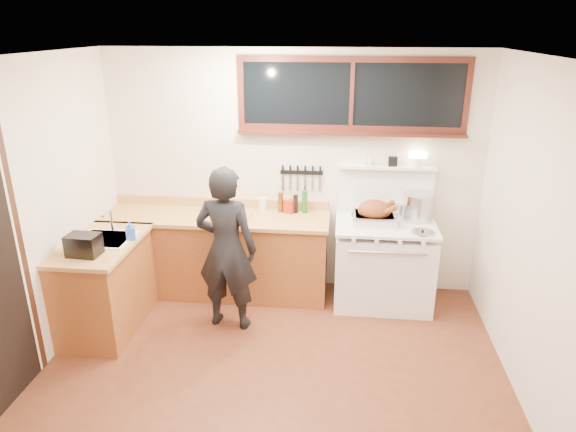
# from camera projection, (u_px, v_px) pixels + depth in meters

# --- Properties ---
(ground_plane) EXTENTS (4.00, 3.50, 0.02)m
(ground_plane) POSITION_uv_depth(u_px,v_px,m) (271.00, 378.00, 4.36)
(ground_plane) COLOR #562716
(room_shell) EXTENTS (4.10, 3.60, 2.65)m
(room_shell) POSITION_uv_depth(u_px,v_px,m) (269.00, 192.00, 3.77)
(room_shell) COLOR silver
(room_shell) RESTS_ON ground
(counter_back) EXTENTS (2.44, 0.64, 1.00)m
(counter_back) POSITION_uv_depth(u_px,v_px,m) (217.00, 253.00, 5.62)
(counter_back) COLOR brown
(counter_back) RESTS_ON ground
(counter_left) EXTENTS (0.64, 1.09, 0.90)m
(counter_left) POSITION_uv_depth(u_px,v_px,m) (105.00, 285.00, 4.95)
(counter_left) COLOR brown
(counter_left) RESTS_ON ground
(sink_unit) EXTENTS (0.50, 0.45, 0.37)m
(sink_unit) POSITION_uv_depth(u_px,v_px,m) (106.00, 244.00, 4.88)
(sink_unit) COLOR white
(sink_unit) RESTS_ON counter_left
(vintage_stove) EXTENTS (1.02, 0.74, 1.59)m
(vintage_stove) POSITION_uv_depth(u_px,v_px,m) (383.00, 261.00, 5.40)
(vintage_stove) COLOR white
(vintage_stove) RESTS_ON ground
(back_window) EXTENTS (2.32, 0.13, 0.77)m
(back_window) POSITION_uv_depth(u_px,v_px,m) (351.00, 103.00, 5.17)
(back_window) COLOR black
(back_window) RESTS_ON room_shell
(knife_strip) EXTENTS (0.46, 0.03, 0.28)m
(knife_strip) POSITION_uv_depth(u_px,v_px,m) (301.00, 174.00, 5.49)
(knife_strip) COLOR black
(knife_strip) RESTS_ON room_shell
(man) EXTENTS (0.64, 0.46, 1.63)m
(man) POSITION_uv_depth(u_px,v_px,m) (226.00, 249.00, 4.86)
(man) COLOR black
(man) RESTS_ON ground
(soap_bottle) EXTENTS (0.11, 0.11, 0.19)m
(soap_bottle) POSITION_uv_depth(u_px,v_px,m) (130.00, 230.00, 4.82)
(soap_bottle) COLOR blue
(soap_bottle) RESTS_ON counter_left
(toaster) EXTENTS (0.29, 0.21, 0.19)m
(toaster) POSITION_uv_depth(u_px,v_px,m) (84.00, 245.00, 4.50)
(toaster) COLOR black
(toaster) RESTS_ON counter_left
(cutting_board) EXTENTS (0.48, 0.39, 0.14)m
(cutting_board) POSITION_uv_depth(u_px,v_px,m) (228.00, 214.00, 5.35)
(cutting_board) COLOR tan
(cutting_board) RESTS_ON counter_back
(roast_turkey) EXTENTS (0.47, 0.34, 0.25)m
(roast_turkey) POSITION_uv_depth(u_px,v_px,m) (375.00, 214.00, 5.22)
(roast_turkey) COLOR silver
(roast_turkey) RESTS_ON vintage_stove
(stockpot) EXTENTS (0.39, 0.39, 0.28)m
(stockpot) POSITION_uv_depth(u_px,v_px,m) (417.00, 207.00, 5.30)
(stockpot) COLOR silver
(stockpot) RESTS_ON vintage_stove
(saucepan) EXTENTS (0.18, 0.30, 0.13)m
(saucepan) POSITION_uv_depth(u_px,v_px,m) (398.00, 208.00, 5.48)
(saucepan) COLOR silver
(saucepan) RESTS_ON vintage_stove
(pot_lid) EXTENTS (0.29, 0.29, 0.04)m
(pot_lid) POSITION_uv_depth(u_px,v_px,m) (423.00, 233.00, 4.98)
(pot_lid) COLOR silver
(pot_lid) RESTS_ON vintage_stove
(coffee_tin) EXTENTS (0.12, 0.11, 0.15)m
(coffee_tin) POSITION_uv_depth(u_px,v_px,m) (289.00, 206.00, 5.51)
(coffee_tin) COLOR #9B2810
(coffee_tin) RESTS_ON counter_back
(pitcher) EXTENTS (0.10, 0.10, 0.16)m
(pitcher) POSITION_uv_depth(u_px,v_px,m) (263.00, 205.00, 5.54)
(pitcher) COLOR white
(pitcher) RESTS_ON counter_back
(bottle_cluster) EXTENTS (0.32, 0.06, 0.25)m
(bottle_cluster) POSITION_uv_depth(u_px,v_px,m) (293.00, 203.00, 5.51)
(bottle_cluster) COLOR black
(bottle_cluster) RESTS_ON counter_back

